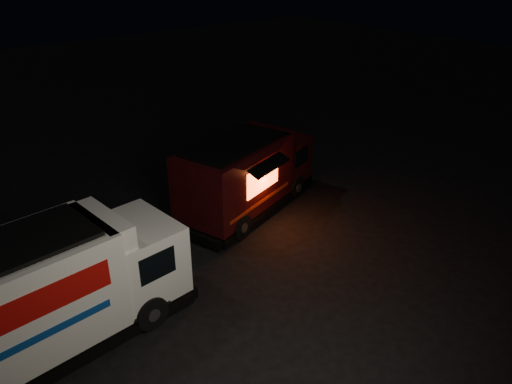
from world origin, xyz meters
The scene contains 3 objects.
ground centered at (0.00, 0.00, 0.00)m, with size 80.00×80.00×0.00m, color black.
white_truck centered at (-4.71, 0.98, 1.51)m, with size 6.65×2.27×3.01m, color white, non-canonical shape.
red_truck centered at (2.89, 3.42, 1.37)m, with size 5.87×2.16×2.73m, color #330B09, non-canonical shape.
Camera 1 is at (-6.77, -8.82, 8.49)m, focal length 35.00 mm.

